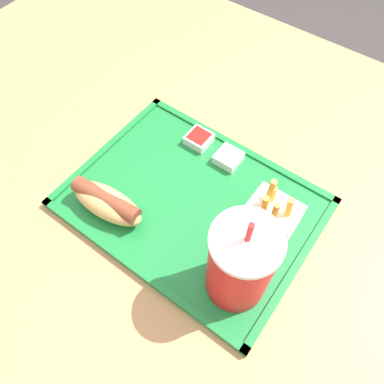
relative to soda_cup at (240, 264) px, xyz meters
The scene contains 8 objects.
ground_plane 0.86m from the soda_cup, 34.41° to the right, with size 8.00×8.00×0.00m, color #383333.
dining_table 0.50m from the soda_cup, 34.41° to the right, with size 1.37×1.00×0.76m.
food_tray 0.17m from the soda_cup, 29.56° to the right, with size 0.39×0.29×0.01m.
soda_cup is the anchor object (origin of this frame).
hot_dog_far 0.23m from the soda_cup, ahead, with size 0.13×0.06×0.04m.
fries_carton 0.11m from the soda_cup, 86.32° to the right, with size 0.07×0.06×0.12m.
sauce_cup_mayo 0.23m from the soda_cup, 54.21° to the right, with size 0.04×0.04×0.02m.
sauce_cup_ketchup 0.28m from the soda_cup, 43.22° to the right, with size 0.04×0.04×0.02m.
Camera 1 is at (-0.21, 0.28, 1.29)m, focal length 35.00 mm.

